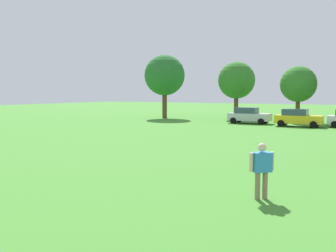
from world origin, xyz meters
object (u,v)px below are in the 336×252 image
Objects in this scene: parked_car_yellow_1 at (298,118)px; tree_far_left at (165,75)px; adult_bystander at (262,166)px; tree_left at (236,80)px; tree_center_left at (298,84)px; parked_car_silver_0 at (249,115)px.

tree_far_left is (-17.19, 4.62, 4.53)m from parked_car_yellow_1.
adult_bystander is 0.25× the size of tree_left.
tree_far_left is 16.21m from tree_center_left.
parked_car_silver_0 is 7.77m from tree_left.
tree_far_left is 9.02m from tree_left.
tree_center_left is (-1.08, 5.86, 3.28)m from parked_car_yellow_1.
parked_car_yellow_1 is at bearing -126.63° from adult_bystander.
parked_car_yellow_1 is 6.80m from tree_center_left.
tree_far_left is 1.15× the size of tree_left.
tree_left is at bearing -114.40° from adult_bystander.
adult_bystander is at bearing -82.15° from parked_car_yellow_1.
tree_center_left reaches higher than adult_bystander.
adult_bystander is at bearing -81.68° from tree_center_left.
adult_bystander is at bearing -69.92° from tree_left.
tree_left reaches higher than adult_bystander.
parked_car_silver_0 is at bearing -15.74° from tree_far_left.
parked_car_silver_0 is at bearing -131.35° from tree_center_left.
tree_left reaches higher than tree_center_left.
tree_left is (-3.39, 5.84, 3.85)m from parked_car_silver_0.
tree_far_left is (-12.04, 3.39, 4.53)m from parked_car_silver_0.
parked_car_silver_0 is at bearing -116.74° from adult_bystander.
tree_left is (8.65, 2.45, -0.69)m from tree_far_left.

